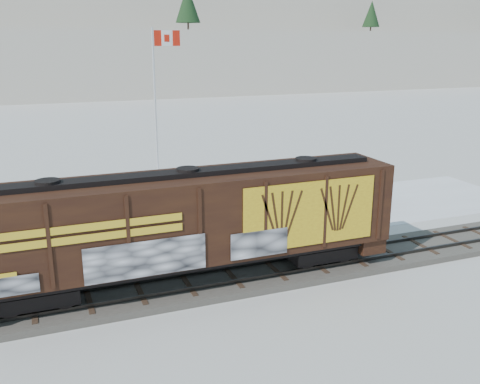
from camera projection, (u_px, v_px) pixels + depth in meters
name	position (u px, v px, depth m)	size (l,w,h in m)	color
ground	(274.00, 275.00, 23.85)	(500.00, 500.00, 0.00)	white
rail_track	(274.00, 272.00, 23.81)	(50.00, 3.40, 0.43)	#59544C
parking_strip	(219.00, 223.00, 30.57)	(40.00, 8.00, 0.03)	white
hillside	(60.00, 24.00, 145.30)	(360.00, 110.00, 93.00)	white
hopper_railcar	(189.00, 221.00, 21.69)	(17.51, 3.06, 4.68)	black
flagpole	(158.00, 133.00, 36.47)	(2.30, 0.90, 10.93)	silver
car_silver	(71.00, 225.00, 27.74)	(1.89, 4.71, 1.60)	#9EA1A5
car_white	(142.00, 214.00, 29.38)	(1.81, 5.18, 1.71)	silver
car_dark	(346.00, 193.00, 33.80)	(2.13, 5.24, 1.52)	black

